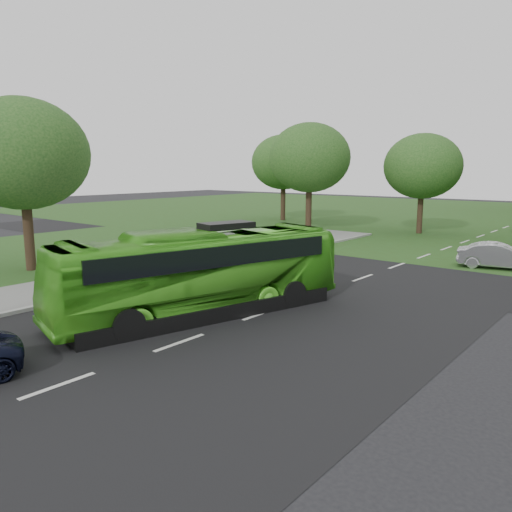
{
  "coord_description": "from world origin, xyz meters",
  "views": [
    {
      "loc": [
        11.13,
        -11.85,
        5.3
      ],
      "look_at": [
        -2.27,
        4.49,
        1.6
      ],
      "focal_mm": 35.0,
      "sensor_mm": 36.0,
      "label": 1
    }
  ],
  "objects_px": {
    "tree_park_a": "(309,158)",
    "tree_side_near": "(22,154)",
    "tree_park_b": "(423,166)",
    "tree_park_f": "(283,162)",
    "sedan": "(499,256)",
    "bus": "(201,272)"
  },
  "relations": [
    {
      "from": "tree_park_a",
      "to": "tree_side_near",
      "type": "xyz_separation_m",
      "value": [
        -1.92,
        -23.63,
        -0.17
      ]
    },
    {
      "from": "tree_park_b",
      "to": "tree_side_near",
      "type": "xyz_separation_m",
      "value": [
        -10.04,
        -27.99,
        0.54
      ]
    },
    {
      "from": "tree_park_b",
      "to": "tree_park_f",
      "type": "bearing_deg",
      "value": 174.02
    },
    {
      "from": "tree_side_near",
      "to": "sedan",
      "type": "height_order",
      "value": "tree_side_near"
    },
    {
      "from": "tree_side_near",
      "to": "sedan",
      "type": "relative_size",
      "value": 2.13
    },
    {
      "from": "tree_side_near",
      "to": "bus",
      "type": "relative_size",
      "value": 0.8
    },
    {
      "from": "tree_park_f",
      "to": "sedan",
      "type": "distance_m",
      "value": 28.2
    },
    {
      "from": "tree_park_f",
      "to": "bus",
      "type": "relative_size",
      "value": 0.78
    },
    {
      "from": "tree_park_b",
      "to": "bus",
      "type": "relative_size",
      "value": 0.73
    },
    {
      "from": "tree_park_b",
      "to": "tree_park_f",
      "type": "xyz_separation_m",
      "value": [
        -15.22,
        1.59,
        0.46
      ]
    },
    {
      "from": "tree_park_b",
      "to": "bus",
      "type": "bearing_deg",
      "value": -84.4
    },
    {
      "from": "tree_side_near",
      "to": "bus",
      "type": "xyz_separation_m",
      "value": [
        12.77,
        0.07,
        -4.49
      ]
    },
    {
      "from": "tree_park_b",
      "to": "tree_park_f",
      "type": "relative_size",
      "value": 0.93
    },
    {
      "from": "sedan",
      "to": "tree_side_near",
      "type": "bearing_deg",
      "value": 116.43
    },
    {
      "from": "tree_park_a",
      "to": "tree_park_b",
      "type": "bearing_deg",
      "value": 28.24
    },
    {
      "from": "tree_park_f",
      "to": "tree_side_near",
      "type": "relative_size",
      "value": 0.98
    },
    {
      "from": "tree_park_b",
      "to": "tree_side_near",
      "type": "height_order",
      "value": "tree_side_near"
    },
    {
      "from": "tree_park_f",
      "to": "sedan",
      "type": "xyz_separation_m",
      "value": [
        24.24,
        -13.41,
        -5.27
      ]
    },
    {
      "from": "bus",
      "to": "tree_park_a",
      "type": "bearing_deg",
      "value": 129.73
    },
    {
      "from": "tree_park_b",
      "to": "sedan",
      "type": "distance_m",
      "value": 15.63
    },
    {
      "from": "tree_park_a",
      "to": "sedan",
      "type": "height_order",
      "value": "tree_park_a"
    },
    {
      "from": "tree_park_b",
      "to": "sedan",
      "type": "bearing_deg",
      "value": -52.66
    }
  ]
}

